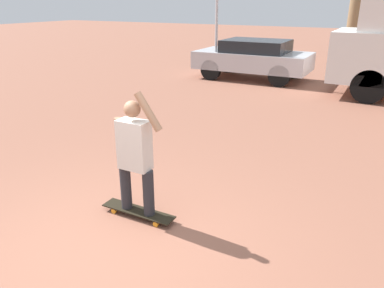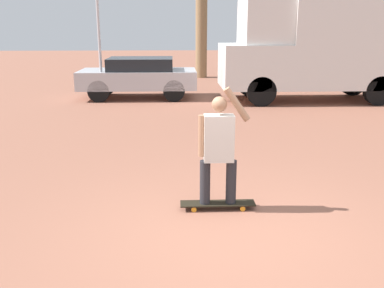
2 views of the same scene
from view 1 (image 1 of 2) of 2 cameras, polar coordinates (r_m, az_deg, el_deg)
The scene contains 4 objects.
ground_plane at distance 4.41m, azimuth -13.35°, elevation -16.10°, with size 80.00×80.00×0.00m, color #935B47.
skateboard at distance 4.96m, azimuth -8.19°, elevation -10.14°, with size 1.02×0.22×0.09m.
person_skateboarder at distance 4.59m, azimuth -8.73°, elevation -1.24°, with size 0.67×0.22×1.58m.
parked_car_silver at distance 13.67m, azimuth 9.33°, elevation 12.85°, with size 3.95×1.90×1.36m.
Camera 1 is at (2.47, -2.55, 2.62)m, focal length 35.00 mm.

